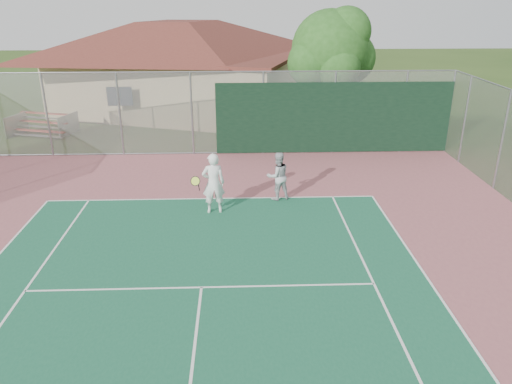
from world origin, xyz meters
TOP-DOWN VIEW (x-y plane):
  - back_fence at (2.11, 16.98)m, footprint 20.08×0.11m
  - side_fence_right at (10.00, 12.50)m, footprint 0.08×9.00m
  - clubhouse at (-2.34, 25.65)m, footprint 16.08×13.16m
  - bleachers at (-8.62, 20.45)m, footprint 3.05×2.23m
  - tree at (5.38, 20.20)m, footprint 4.28×4.06m
  - player_white_front at (0.13, 10.78)m, footprint 1.09×0.74m
  - player_grey_back at (2.22, 11.78)m, footprint 0.95×0.84m

SIDE VIEW (x-z plane):
  - bleachers at x=-8.62m, z-range 0.03..1.02m
  - player_grey_back at x=2.22m, z-range 0.00..1.63m
  - player_white_front at x=0.13m, z-range 0.00..1.94m
  - back_fence at x=2.11m, z-range -0.09..3.43m
  - side_fence_right at x=10.00m, z-range 0.00..3.50m
  - clubhouse at x=-2.34m, z-range 0.05..6.04m
  - tree at x=5.38m, z-range 0.94..6.91m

